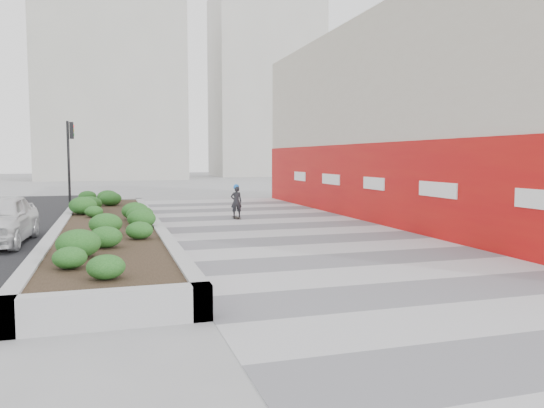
{
  "coord_description": "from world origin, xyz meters",
  "views": [
    {
      "loc": [
        -5.43,
        -9.68,
        2.45
      ],
      "look_at": [
        -0.91,
        5.08,
        1.1
      ],
      "focal_mm": 35.0,
      "sensor_mm": 36.0,
      "label": 1
    }
  ],
  "objects": [
    {
      "name": "ground",
      "position": [
        0.0,
        0.0,
        0.0
      ],
      "size": [
        160.0,
        160.0,
        0.0
      ],
      "primitive_type": "plane",
      "color": "gray",
      "rests_on": "ground"
    },
    {
      "name": "walkway",
      "position": [
        0.0,
        3.0,
        0.01
      ],
      "size": [
        8.0,
        36.0,
        0.01
      ],
      "primitive_type": "cube",
      "color": "#A8A8AD",
      "rests_on": "ground"
    },
    {
      "name": "building",
      "position": [
        6.98,
        8.98,
        3.98
      ],
      "size": [
        6.04,
        24.08,
        8.0
      ],
      "color": "#C0B2A4",
      "rests_on": "ground"
    },
    {
      "name": "planter",
      "position": [
        -5.5,
        7.0,
        0.42
      ],
      "size": [
        3.0,
        18.0,
        0.9
      ],
      "color": "#9E9EA0",
      "rests_on": "ground"
    },
    {
      "name": "traffic_signal_near",
      "position": [
        -7.23,
        17.5,
        2.76
      ],
      "size": [
        0.33,
        0.28,
        4.2
      ],
      "color": "black",
      "rests_on": "ground"
    },
    {
      "name": "distant_bldg_north_l",
      "position": [
        -5.0,
        55.0,
        10.0
      ],
      "size": [
        16.0,
        12.0,
        20.0
      ],
      "primitive_type": "cube",
      "color": "#ADAAA3",
      "rests_on": "ground"
    },
    {
      "name": "distant_bldg_north_r",
      "position": [
        15.0,
        60.0,
        12.0
      ],
      "size": [
        14.0,
        10.0,
        24.0
      ],
      "primitive_type": "cube",
      "color": "#ADAAA3",
      "rests_on": "ground"
    },
    {
      "name": "manhole_cover",
      "position": [
        0.5,
        3.0,
        0.0
      ],
      "size": [
        0.44,
        0.44,
        0.01
      ],
      "primitive_type": "cylinder",
      "color": "#595654",
      "rests_on": "ground"
    },
    {
      "name": "skateboarder",
      "position": [
        -0.6,
        10.96,
        0.71
      ],
      "size": [
        0.46,
        0.73,
        1.4
      ],
      "rotation": [
        0.0,
        0.0,
        0.04
      ],
      "color": "beige",
      "rests_on": "ground"
    }
  ]
}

